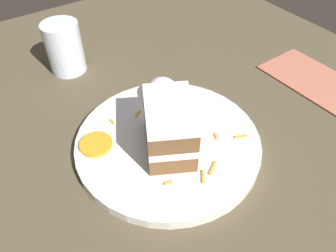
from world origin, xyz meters
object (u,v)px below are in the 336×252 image
Objects in this scene: plate at (168,142)px; orange_garnish at (96,144)px; cream_dollop at (163,92)px; menu_card at (314,80)px; cake_slice at (169,127)px; drinking_glass at (65,51)px.

plate is 5.71× the size of orange_garnish.
menu_card is (-0.10, -0.31, -0.04)m from cream_dollop.
cake_slice is at bearing -124.96° from orange_garnish.
cream_dollop is at bearing -79.55° from orange_garnish.
cream_dollop is at bearing -20.02° from menu_card.
plate is 0.12m from orange_garnish.
cake_slice reaches higher than orange_garnish.
cream_dollop is 0.33m from menu_card.
plate is at bearing -5.05° from menu_card.
orange_garnish is at bearing 167.50° from drinking_glass.
cream_dollop is 0.15m from orange_garnish.
drinking_glass reaches higher than menu_card.
cake_slice is at bearing 153.02° from plate.
plate is 0.31m from drinking_glass.
cake_slice is 1.26× the size of drinking_glass.
cream_dollop reaches higher than orange_garnish.
cream_dollop is (0.09, -0.05, -0.02)m from cake_slice.
cake_slice is at bearing 151.30° from cream_dollop.
menu_card is (-0.08, -0.46, -0.02)m from orange_garnish.
orange_garnish is at bearing 62.49° from plate.
plate is 0.05m from cake_slice.
plate is 2.27× the size of cake_slice.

